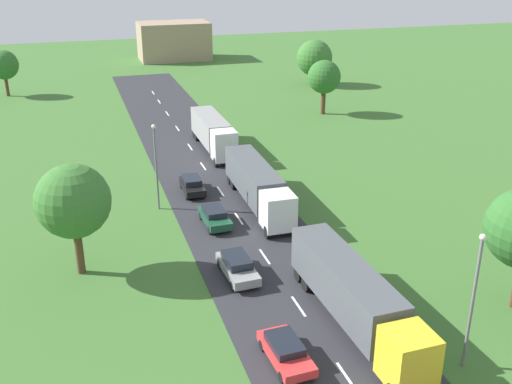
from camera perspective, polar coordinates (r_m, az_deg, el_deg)
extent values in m
cube|color=#2B2B30|center=(44.96, 0.73, -6.02)|extent=(10.00, 140.00, 0.06)
cube|color=white|center=(33.95, 8.54, -16.86)|extent=(0.16, 2.40, 0.01)
cube|color=white|center=(39.15, 4.04, -10.72)|extent=(0.16, 2.40, 0.01)
cube|color=white|center=(44.74, 0.83, -6.12)|extent=(0.16, 2.40, 0.01)
cube|color=white|center=(50.69, -1.62, -2.54)|extent=(0.16, 2.40, 0.01)
cube|color=white|center=(56.35, -3.40, 0.07)|extent=(0.16, 2.40, 0.01)
cube|color=white|center=(62.94, -5.02, 2.45)|extent=(0.16, 2.40, 0.01)
cube|color=white|center=(69.18, -6.25, 4.25)|extent=(0.16, 2.40, 0.01)
cube|color=white|center=(76.58, -7.44, 5.99)|extent=(0.16, 2.40, 0.01)
cube|color=white|center=(83.75, -8.39, 7.35)|extent=(0.16, 2.40, 0.01)
cube|color=white|center=(90.49, -9.14, 8.43)|extent=(0.16, 2.40, 0.01)
cube|color=white|center=(96.29, -9.70, 9.23)|extent=(0.16, 2.40, 0.01)
cube|color=yellow|center=(32.64, 14.17, -14.91)|extent=(2.50, 2.53, 2.87)
cube|color=black|center=(31.58, 15.43, -15.31)|extent=(2.10, 0.15, 1.26)
cube|color=#4C5156|center=(37.53, 8.39, -8.54)|extent=(2.79, 11.16, 2.83)
cube|color=black|center=(38.38, 8.26, -10.61)|extent=(1.18, 10.56, 0.24)
cylinder|color=black|center=(33.63, 16.09, -16.97)|extent=(0.38, 1.01, 1.00)
cylinder|color=black|center=(41.36, 7.48, -8.11)|extent=(0.38, 1.01, 1.00)
cylinder|color=black|center=(40.57, 4.79, -8.64)|extent=(0.38, 1.01, 1.00)
cylinder|color=black|center=(42.39, 6.69, -7.26)|extent=(0.38, 1.01, 1.00)
cylinder|color=black|center=(41.62, 4.05, -7.75)|extent=(0.38, 1.01, 1.00)
cube|color=white|center=(47.49, 2.09, -1.78)|extent=(2.48, 2.53, 2.86)
cube|color=black|center=(46.25, 2.56, -1.77)|extent=(2.10, 0.13, 1.26)
cube|color=#4C5156|center=(53.49, -0.25, 1.36)|extent=(2.67, 10.68, 2.75)
cube|color=black|center=(54.08, -0.24, -0.20)|extent=(1.06, 10.12, 0.24)
cylinder|color=black|center=(47.88, 3.50, -3.49)|extent=(0.37, 1.01, 1.00)
cylinder|color=black|center=(47.26, 1.10, -3.81)|extent=(0.37, 1.01, 1.00)
cylinder|color=black|center=(57.23, -0.13, 1.00)|extent=(0.37, 1.01, 1.00)
cylinder|color=black|center=(56.71, -2.16, 0.78)|extent=(0.37, 1.01, 1.00)
cylinder|color=black|center=(58.37, -0.48, 1.44)|extent=(0.37, 1.01, 1.00)
cylinder|color=black|center=(57.87, -2.48, 1.22)|extent=(0.37, 1.01, 1.00)
cube|color=white|center=(62.77, -3.02, 4.42)|extent=(2.44, 2.25, 3.10)
cube|color=black|center=(61.61, -2.78, 4.63)|extent=(2.10, 0.10, 1.36)
cube|color=gray|center=(68.42, -4.33, 6.04)|extent=(2.51, 9.32, 2.80)
cube|color=black|center=(68.88, -4.29, 4.76)|extent=(0.91, 8.85, 0.24)
cylinder|color=black|center=(63.00, -1.94, 3.02)|extent=(0.35, 1.00, 1.00)
cylinder|color=black|center=(62.51, -3.79, 2.83)|extent=(0.35, 1.00, 1.00)
cylinder|color=black|center=(71.74, -3.99, 5.41)|extent=(0.35, 1.00, 1.00)
cylinder|color=black|center=(71.31, -5.63, 5.25)|extent=(0.35, 1.00, 1.00)
cylinder|color=black|center=(72.78, -4.20, 5.65)|extent=(0.35, 1.00, 1.00)
cylinder|color=black|center=(72.36, -5.82, 5.49)|extent=(0.35, 1.00, 1.00)
cube|color=red|center=(34.22, 2.86, -14.98)|extent=(2.08, 4.39, 0.55)
cube|color=black|center=(34.08, 2.73, -14.10)|extent=(1.69, 2.48, 0.45)
cylinder|color=black|center=(33.63, 5.23, -16.43)|extent=(0.25, 0.65, 0.64)
cylinder|color=black|center=(33.08, 2.48, -17.11)|extent=(0.25, 0.65, 0.64)
cylinder|color=black|center=(35.73, 3.19, -13.71)|extent=(0.25, 0.65, 0.64)
cylinder|color=black|center=(35.22, 0.61, -14.28)|extent=(0.25, 0.65, 0.64)
cube|color=gray|center=(41.90, -1.73, -7.27)|extent=(2.05, 4.63, 0.63)
cube|color=black|center=(41.80, -1.83, -6.41)|extent=(1.68, 2.62, 0.56)
cylinder|color=black|center=(41.02, 0.08, -8.47)|extent=(0.24, 0.65, 0.64)
cylinder|color=black|center=(40.57, -2.17, -8.87)|extent=(0.24, 0.65, 0.64)
cylinder|color=black|center=(43.57, -1.30, -6.49)|extent=(0.24, 0.65, 0.64)
cylinder|color=black|center=(43.14, -3.43, -6.85)|extent=(0.24, 0.65, 0.64)
cube|color=#19472D|center=(49.46, -3.89, -2.46)|extent=(1.98, 4.35, 0.61)
cube|color=black|center=(49.43, -3.98, -1.79)|extent=(1.63, 2.45, 0.47)
cylinder|color=black|center=(48.51, -2.48, -3.34)|extent=(0.24, 0.65, 0.64)
cylinder|color=black|center=(48.12, -4.38, -3.61)|extent=(0.24, 0.65, 0.64)
cylinder|color=black|center=(51.07, -3.42, -1.99)|extent=(0.24, 0.65, 0.64)
cylinder|color=black|center=(50.70, -5.23, -2.24)|extent=(0.24, 0.65, 0.64)
cube|color=black|center=(56.06, -6.03, 0.54)|extent=(1.87, 4.32, 0.61)
cube|color=black|center=(56.05, -6.09, 1.14)|extent=(1.55, 2.43, 0.51)
cylinder|color=black|center=(54.98, -4.92, -0.21)|extent=(0.23, 0.64, 0.64)
cylinder|color=black|center=(54.72, -6.55, -0.39)|extent=(0.23, 0.64, 0.64)
cylinder|color=black|center=(57.64, -5.51, 0.86)|extent=(0.23, 0.64, 0.64)
cylinder|color=black|center=(57.39, -7.07, 0.69)|extent=(0.23, 0.64, 0.64)
cylinder|color=slate|center=(34.11, 19.74, -10.05)|extent=(0.18, 0.18, 7.74)
sphere|color=silver|center=(32.24, 20.65, -4.02)|extent=(0.36, 0.36, 0.36)
cylinder|color=slate|center=(52.08, -9.39, 2.13)|extent=(0.18, 0.18, 7.32)
sphere|color=silver|center=(50.92, -9.66, 6.12)|extent=(0.36, 0.36, 0.36)
cylinder|color=#513823|center=(100.91, 5.48, 10.66)|extent=(0.46, 0.46, 2.26)
sphere|color=#38702D|center=(100.30, 5.55, 12.50)|extent=(5.77, 5.77, 5.77)
cylinder|color=#513823|center=(43.75, -16.36, -5.27)|extent=(0.57, 0.57, 3.56)
sphere|color=#38702D|center=(42.22, -16.90, -0.82)|extent=(5.10, 5.10, 5.10)
cylinder|color=#513823|center=(83.06, 6.36, 8.49)|extent=(0.64, 0.64, 3.39)
sphere|color=#2D6628|center=(82.33, 6.46, 10.76)|extent=(4.43, 4.43, 4.43)
cylinder|color=#513823|center=(100.18, -22.48, 9.25)|extent=(0.50, 0.50, 3.10)
sphere|color=#2D6628|center=(99.60, -22.75, 11.03)|extent=(4.37, 4.37, 4.37)
cube|color=#9E846B|center=(124.76, -7.76, 13.96)|extent=(13.69, 8.55, 7.26)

